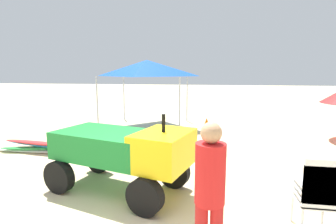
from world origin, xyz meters
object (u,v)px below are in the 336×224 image
(surfboard_pile, at_px, (37,147))
(utility_cart, at_px, (124,150))
(traffic_cone_near, at_px, (207,126))
(stacked_plastic_chairs, at_px, (318,190))
(lifeguard_near_left, at_px, (210,189))
(popup_canopy, at_px, (147,68))

(surfboard_pile, bearing_deg, utility_cart, -31.45)
(traffic_cone_near, bearing_deg, utility_cart, -106.73)
(utility_cart, height_order, stacked_plastic_chairs, utility_cart)
(stacked_plastic_chairs, distance_m, surfboard_pile, 6.70)
(surfboard_pile, bearing_deg, lifeguard_near_left, -38.28)
(lifeguard_near_left, relative_size, traffic_cone_near, 2.88)
(utility_cart, xyz_separation_m, popup_canopy, (-0.93, 5.70, 1.54))
(utility_cart, xyz_separation_m, surfboard_pile, (-3.12, 1.91, -0.63))
(popup_canopy, distance_m, traffic_cone_near, 3.25)
(stacked_plastic_chairs, xyz_separation_m, lifeguard_near_left, (-1.42, -0.90, 0.32))
(popup_canopy, bearing_deg, lifeguard_near_left, -71.75)
(surfboard_pile, bearing_deg, traffic_cone_near, 32.07)
(stacked_plastic_chairs, height_order, traffic_cone_near, stacked_plastic_chairs)
(stacked_plastic_chairs, bearing_deg, popup_canopy, 120.61)
(stacked_plastic_chairs, relative_size, traffic_cone_near, 1.89)
(surfboard_pile, distance_m, traffic_cone_near, 5.37)
(lifeguard_near_left, bearing_deg, utility_cart, 131.02)
(traffic_cone_near, bearing_deg, popup_canopy, 158.20)
(traffic_cone_near, bearing_deg, surfboard_pile, -147.93)
(utility_cart, xyz_separation_m, traffic_cone_near, (1.43, 4.76, -0.49))
(traffic_cone_near, bearing_deg, stacked_plastic_chairs, -74.78)
(surfboard_pile, relative_size, traffic_cone_near, 4.42)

